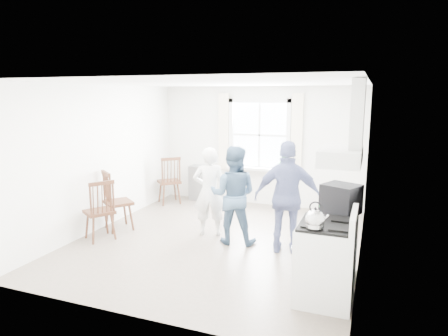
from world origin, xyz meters
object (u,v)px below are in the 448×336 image
windsor_chair_b (111,194)px  person_left (209,192)px  gas_stove (326,261)px  person_mid (233,195)px  person_right (288,197)px  windsor_chair_c (101,204)px  windsor_chair_a (170,175)px  low_cabinet (337,244)px  stereo_stack (341,199)px

windsor_chair_b → person_left: person_left is taller
gas_stove → person_mid: bearing=140.1°
windsor_chair_b → person_right: bearing=2.3°
windsor_chair_c → person_mid: person_mid is taller
windsor_chair_c → person_left: 1.81m
person_right → windsor_chair_b: bearing=-8.4°
gas_stove → person_right: person_right is taller
windsor_chair_a → person_right: person_right is taller
person_mid → person_left: bearing=-30.1°
gas_stove → low_cabinet: gas_stove is taller
windsor_chair_c → stereo_stack: bearing=-0.4°
windsor_chair_c → person_right: size_ratio=0.60×
gas_stove → windsor_chair_a: size_ratio=1.04×
windsor_chair_a → person_right: size_ratio=0.62×
windsor_chair_c → person_mid: (2.07, 0.72, 0.17)m
windsor_chair_a → windsor_chair_c: windsor_chair_a is taller
windsor_chair_b → person_right: 3.15m
low_cabinet → person_left: size_ratio=0.58×
gas_stove → person_left: bearing=143.8°
windsor_chair_b → person_left: size_ratio=0.71×
person_right → windsor_chair_c: bearing=1.3°
windsor_chair_c → person_mid: bearing=19.1°
windsor_chair_a → windsor_chair_c: (0.01, -2.42, -0.02)m
gas_stove → low_cabinet: (0.07, 0.70, -0.03)m
windsor_chair_a → person_mid: bearing=-39.4°
low_cabinet → person_mid: person_mid is taller
low_cabinet → person_left: bearing=158.5°
low_cabinet → stereo_stack: (0.02, -0.06, 0.64)m
windsor_chair_a → person_right: bearing=-30.9°
stereo_stack → person_right: bearing=141.5°
person_right → low_cabinet: bearing=132.9°
gas_stove → windsor_chair_b: size_ratio=1.02×
gas_stove → person_right: 1.54m
windsor_chair_c → person_left: size_ratio=0.67×
gas_stove → stereo_stack: 0.88m
windsor_chair_c → person_right: (2.98, 0.63, 0.23)m
person_mid → windsor_chair_c: bearing=10.4°
windsor_chair_b → person_right: size_ratio=0.63×
low_cabinet → person_right: size_ratio=0.52×
windsor_chair_b → person_mid: person_mid is taller
windsor_chair_b → windsor_chair_c: bearing=-71.9°
windsor_chair_c → person_mid: 2.19m
gas_stove → windsor_chair_a: gas_stove is taller
low_cabinet → person_mid: 1.88m
stereo_stack → windsor_chair_c: stereo_stack is taller
windsor_chair_a → low_cabinet: bearing=-32.1°
person_left → person_right: person_right is taller
gas_stove → person_left: 2.68m
low_cabinet → windsor_chair_a: 4.49m
stereo_stack → windsor_chair_a: size_ratio=0.51×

